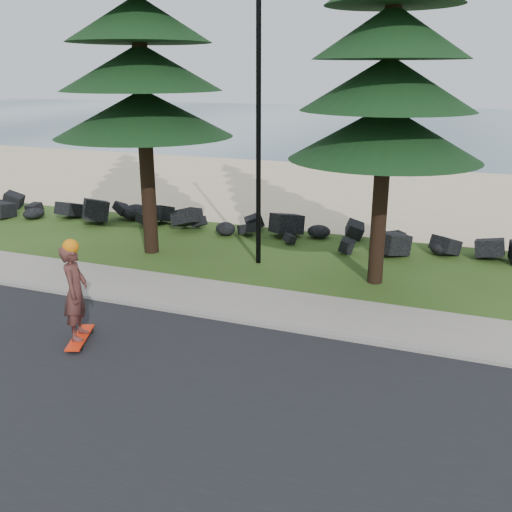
# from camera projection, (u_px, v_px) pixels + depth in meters

# --- Properties ---
(ground) EXTENTS (160.00, 160.00, 0.00)m
(ground) POSITION_uv_depth(u_px,v_px,m) (213.00, 302.00, 14.05)
(ground) COLOR #2D4716
(ground) RESTS_ON ground
(road) EXTENTS (160.00, 7.00, 0.02)m
(road) POSITION_uv_depth(u_px,v_px,m) (105.00, 393.00, 10.05)
(road) COLOR black
(road) RESTS_ON ground
(kerb) EXTENTS (160.00, 0.20, 0.10)m
(kerb) POSITION_uv_depth(u_px,v_px,m) (196.00, 314.00, 13.24)
(kerb) COLOR gray
(kerb) RESTS_ON ground
(sidewalk) EXTENTS (160.00, 2.00, 0.08)m
(sidewalk) POSITION_uv_depth(u_px,v_px,m) (216.00, 297.00, 14.22)
(sidewalk) COLOR gray
(sidewalk) RESTS_ON ground
(beach_sand) EXTENTS (160.00, 15.00, 0.01)m
(beach_sand) POSITION_uv_depth(u_px,v_px,m) (342.00, 190.00, 26.93)
(beach_sand) COLOR beige
(beach_sand) RESTS_ON ground
(ocean) EXTENTS (160.00, 58.00, 0.01)m
(ocean) POSITION_uv_depth(u_px,v_px,m) (419.00, 124.00, 59.35)
(ocean) COLOR #355966
(ocean) RESTS_ON ground
(seawall_boulders) EXTENTS (60.00, 2.40, 1.10)m
(seawall_boulders) POSITION_uv_depth(u_px,v_px,m) (284.00, 241.00, 19.03)
(seawall_boulders) COLOR black
(seawall_boulders) RESTS_ON ground
(lamp_post) EXTENTS (0.25, 0.14, 8.14)m
(lamp_post) POSITION_uv_depth(u_px,v_px,m) (259.00, 120.00, 15.61)
(lamp_post) COLOR black
(lamp_post) RESTS_ON ground
(skateboarder) EXTENTS (0.72, 1.23, 2.24)m
(skateboarder) POSITION_uv_depth(u_px,v_px,m) (75.00, 292.00, 11.60)
(skateboarder) COLOR red
(skateboarder) RESTS_ON ground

